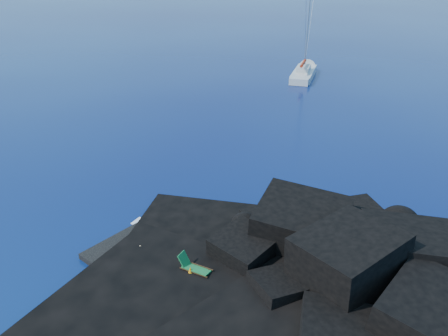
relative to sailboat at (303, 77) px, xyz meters
The scene contains 9 objects.
ground 44.54m from the sailboat, 80.55° to the right, with size 400.00×400.00×0.00m, color #04053D.
headland 45.70m from the sailboat, 63.61° to the right, with size 24.00×24.00×3.60m, color black, non-canonical shape.
beach 45.01m from the sailboat, 74.79° to the right, with size 8.50×6.00×0.70m, color black.
surf_foam 40.84m from the sailboat, 72.45° to the right, with size 10.00×8.00×0.06m, color white, non-canonical shape.
sailboat is the anchor object (origin of this frame).
deck_chair 45.79m from the sailboat, 72.23° to the right, with size 1.74×0.76×1.20m, color #197036, non-canonical shape.
towel 44.95m from the sailboat, 77.75° to the right, with size 1.78×0.84×0.05m, color white.
sunbather 44.95m from the sailboat, 77.75° to the right, with size 1.69×0.46×0.25m, color tan, non-canonical shape.
marker_cone 46.03m from the sailboat, 72.54° to the right, with size 0.41×0.41×0.63m, color orange.
Camera 1 is at (18.28, -14.13, 15.68)m, focal length 35.00 mm.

